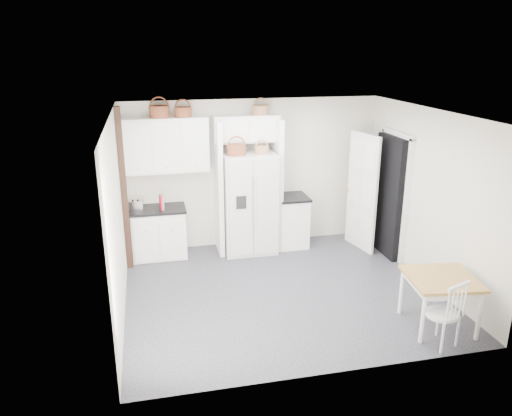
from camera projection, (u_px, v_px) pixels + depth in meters
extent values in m
plane|color=#222227|center=(282.00, 291.00, 7.38)|extent=(4.50, 4.50, 0.00)
plane|color=white|center=(285.00, 114.00, 6.57)|extent=(4.50, 4.50, 0.00)
plane|color=beige|center=(253.00, 173.00, 8.83)|extent=(4.50, 0.00, 4.50)
plane|color=beige|center=(117.00, 219.00, 6.51)|extent=(0.00, 4.00, 4.00)
plane|color=beige|center=(428.00, 197.00, 7.44)|extent=(0.00, 4.00, 4.00)
cube|color=silver|center=(249.00, 203.00, 8.59)|extent=(0.90, 0.72, 1.74)
cube|color=white|center=(159.00, 233.00, 8.47)|extent=(0.89, 0.56, 0.83)
cube|color=white|center=(292.00, 222.00, 8.95)|extent=(0.50, 0.60, 0.88)
cube|color=olive|center=(439.00, 302.00, 6.36)|extent=(0.93, 0.93, 0.69)
cube|color=white|center=(442.00, 314.00, 5.93)|extent=(0.51, 0.49, 0.84)
cube|color=black|center=(157.00, 209.00, 8.34)|extent=(0.93, 0.60, 0.04)
cube|color=black|center=(292.00, 197.00, 8.81)|extent=(0.54, 0.64, 0.04)
cube|color=silver|center=(136.00, 206.00, 8.19)|extent=(0.27, 0.18, 0.17)
cube|color=red|center=(161.00, 203.00, 8.23)|extent=(0.06, 0.16, 0.24)
cube|color=silver|center=(163.00, 203.00, 8.24)|extent=(0.05, 0.15, 0.23)
cylinder|color=brown|center=(159.00, 112.00, 7.99)|extent=(0.32, 0.32, 0.19)
cylinder|color=brown|center=(183.00, 112.00, 8.07)|extent=(0.28, 0.28, 0.16)
cylinder|color=#97633F|center=(260.00, 110.00, 8.34)|extent=(0.27, 0.27, 0.16)
cylinder|color=brown|center=(236.00, 150.00, 8.16)|extent=(0.31, 0.31, 0.17)
cylinder|color=#97633F|center=(262.00, 150.00, 8.25)|extent=(0.23, 0.23, 0.12)
cube|color=white|center=(166.00, 145.00, 8.17)|extent=(1.40, 0.34, 0.90)
cube|color=white|center=(246.00, 129.00, 8.38)|extent=(1.12, 0.34, 0.45)
cube|color=white|center=(219.00, 188.00, 8.46)|extent=(0.08, 0.60, 2.30)
cube|color=white|center=(277.00, 185.00, 8.67)|extent=(0.08, 0.60, 2.30)
cube|color=black|center=(124.00, 191.00, 7.77)|extent=(0.09, 0.09, 2.60)
cube|color=black|center=(390.00, 196.00, 8.43)|extent=(0.18, 0.85, 2.05)
cube|color=white|center=(362.00, 192.00, 8.67)|extent=(0.21, 0.79, 2.05)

